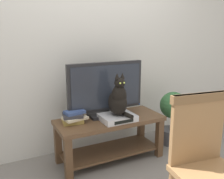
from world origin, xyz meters
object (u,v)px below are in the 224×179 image
(tv_stand, at_px, (110,132))
(wooden_chair, at_px, (206,159))
(cat, at_px, (118,99))
(book_stack, at_px, (74,117))
(tv, at_px, (106,89))
(potted_plant, at_px, (173,115))
(media_box, at_px, (117,117))

(tv_stand, xyz_separation_m, wooden_chair, (0.11, -1.22, 0.25))
(cat, relative_size, book_stack, 1.72)
(tv, xyz_separation_m, cat, (0.05, -0.20, -0.08))
(tv, distance_m, potted_plant, 0.99)
(cat, bearing_deg, tv_stand, 115.34)
(book_stack, bearing_deg, tv, 5.31)
(potted_plant, bearing_deg, tv_stand, -179.27)
(cat, distance_m, potted_plant, 0.92)
(tv, relative_size, potted_plant, 1.29)
(tv_stand, xyz_separation_m, potted_plant, (0.89, 0.01, 0.05))
(book_stack, height_order, potted_plant, potted_plant)
(tv, xyz_separation_m, wooden_chair, (0.11, -1.32, -0.22))
(tv_stand, xyz_separation_m, tv, (0.00, 0.10, 0.47))
(tv, bearing_deg, wooden_chair, -85.16)
(tv, distance_m, cat, 0.22)
(tv_stand, height_order, tv, tv)
(tv_stand, height_order, media_box, media_box)
(tv_stand, xyz_separation_m, cat, (0.05, -0.10, 0.39))
(potted_plant, bearing_deg, wooden_chair, -122.39)
(tv_stand, distance_m, potted_plant, 0.90)
(tv_stand, bearing_deg, potted_plant, 0.73)
(tv, bearing_deg, potted_plant, -5.36)
(tv_stand, distance_m, book_stack, 0.45)
(book_stack, bearing_deg, potted_plant, -2.11)
(tv_stand, distance_m, wooden_chair, 1.25)
(cat, bearing_deg, book_stack, 160.07)
(tv_stand, bearing_deg, tv, 89.98)
(potted_plant, bearing_deg, cat, -172.44)
(media_box, height_order, potted_plant, potted_plant)
(media_box, relative_size, wooden_chair, 0.36)
(media_box, relative_size, potted_plant, 0.53)
(tv_stand, relative_size, book_stack, 4.43)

